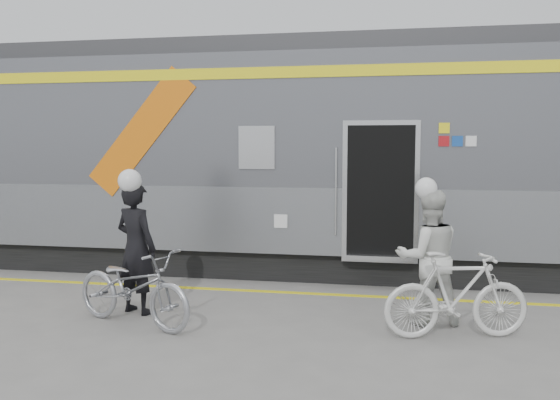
% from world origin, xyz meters
% --- Properties ---
extents(ground, '(90.00, 90.00, 0.00)m').
position_xyz_m(ground, '(0.00, 0.00, 0.00)').
color(ground, slate).
rests_on(ground, ground).
extents(train, '(24.00, 3.17, 4.10)m').
position_xyz_m(train, '(-1.51, 4.19, 2.05)').
color(train, black).
rests_on(train, ground).
extents(safety_strip, '(24.00, 0.12, 0.01)m').
position_xyz_m(safety_strip, '(0.00, 2.15, 0.00)').
color(safety_strip, yellow).
rests_on(safety_strip, ground).
extents(man, '(0.77, 0.64, 1.80)m').
position_xyz_m(man, '(-2.55, 0.69, 0.90)').
color(man, black).
rests_on(man, ground).
extents(bicycle_left, '(2.00, 1.29, 0.99)m').
position_xyz_m(bicycle_left, '(-2.35, 0.14, 0.50)').
color(bicycle_left, '#A3A4AA').
rests_on(bicycle_left, ground).
extents(woman, '(0.97, 0.84, 1.73)m').
position_xyz_m(woman, '(1.33, 0.93, 0.86)').
color(woman, silver).
rests_on(woman, ground).
extents(bicycle_right, '(1.81, 0.90, 1.05)m').
position_xyz_m(bicycle_right, '(1.63, 0.38, 0.52)').
color(bicycle_right, silver).
rests_on(bicycle_right, ground).
extents(helmet_man, '(0.31, 0.31, 0.31)m').
position_xyz_m(helmet_man, '(-2.55, 0.69, 1.95)').
color(helmet_man, white).
rests_on(helmet_man, man).
extents(helmet_woman, '(0.28, 0.28, 0.28)m').
position_xyz_m(helmet_woman, '(1.33, 0.93, 1.86)').
color(helmet_woman, white).
rests_on(helmet_woman, woman).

